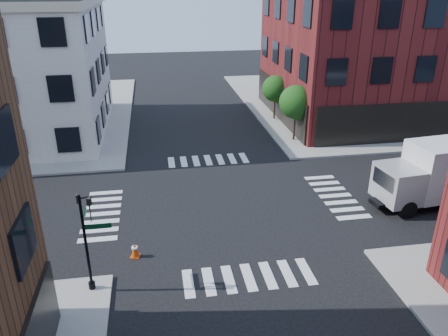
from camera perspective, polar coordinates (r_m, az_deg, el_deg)
The scene contains 8 objects.
ground at distance 25.99m, azimuth -0.08°, elevation -4.79°, with size 120.00×120.00×0.00m, color black.
sidewalk_ne at distance 51.57m, azimuth 19.77°, elevation 8.36°, with size 30.00×30.00×0.15m, color gray.
building_ne at distance 45.99m, azimuth 23.18°, elevation 13.76°, with size 25.00×16.00×12.00m, color #4C1314.
tree_near at distance 35.65m, azimuth 9.46°, elevation 8.28°, with size 2.69×2.69×4.49m.
tree_far at distance 41.27m, azimuth 6.81°, elevation 10.08°, with size 2.43×2.43×4.07m.
signal_pole at distance 18.75m, azimuth -17.49°, elevation -7.97°, with size 1.29×1.24×4.60m.
box_truck at distance 28.61m, azimuth 27.08°, elevation -0.43°, with size 8.51×3.39×3.77m.
traffic_cone at distance 21.67m, azimuth -11.57°, elevation -10.44°, with size 0.52×0.52×0.79m.
Camera 1 is at (-3.70, -22.60, 12.28)m, focal length 35.00 mm.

